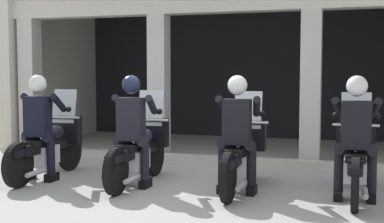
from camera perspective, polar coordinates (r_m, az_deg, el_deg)
ground_plane at (r=10.38m, az=4.61°, el=-4.72°), size 80.00×80.00×0.00m
station_building at (r=11.77m, az=6.57°, el=6.51°), size 9.75×4.07×3.32m
kerb_strip at (r=9.41m, az=3.59°, el=-5.28°), size 9.25×0.24×0.12m
motorcycle_far_left at (r=8.43m, az=-15.15°, el=-3.52°), size 0.62×2.04×1.35m
police_officer_far_left at (r=8.15m, az=-16.28°, el=-0.71°), size 0.63×0.61×1.58m
motorcycle_center_left at (r=7.74m, az=-5.66°, el=-4.08°), size 0.62×2.04×1.35m
police_officer_center_left at (r=7.43m, az=-6.54°, el=-1.04°), size 0.63×0.61×1.58m
motorcycle_center_right at (r=7.33m, az=5.42°, el=-4.55°), size 0.62×2.04×1.35m
police_officer_center_right at (r=7.00m, az=4.96°, el=-1.36°), size 0.63×0.61×1.58m
motorcycle_far_right at (r=7.21m, az=17.32°, el=-4.87°), size 0.62×2.04×1.35m
police_officer_far_right at (r=6.87m, az=17.39°, el=-1.64°), size 0.63×0.61×1.58m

